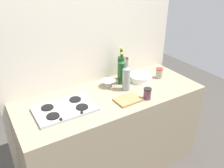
% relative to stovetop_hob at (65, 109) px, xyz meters
% --- Properties ---
extents(ground_plane, '(6.00, 6.00, 0.00)m').
position_rel_stovetop_hob_xyz_m(ground_plane, '(0.48, 0.01, -0.91)').
color(ground_plane, '#47423D').
rests_on(ground_plane, ground).
extents(counter_block, '(1.80, 0.70, 0.90)m').
position_rel_stovetop_hob_xyz_m(counter_block, '(0.48, 0.01, -0.46)').
color(counter_block, tan).
rests_on(counter_block, ground).
extents(backsplash_panel, '(1.90, 0.06, 2.17)m').
position_rel_stovetop_hob_xyz_m(backsplash_panel, '(0.48, 0.39, 0.17)').
color(backsplash_panel, beige).
rests_on(backsplash_panel, ground).
extents(stovetop_hob, '(0.51, 0.32, 0.04)m').
position_rel_stovetop_hob_xyz_m(stovetop_hob, '(0.00, 0.00, 0.00)').
color(stovetop_hob, '#B2B2B7').
rests_on(stovetop_hob, counter_block).
extents(plate_stack, '(0.25, 0.25, 0.06)m').
position_rel_stovetop_hob_xyz_m(plate_stack, '(0.90, 0.13, 0.02)').
color(plate_stack, white).
rests_on(plate_stack, counter_block).
extents(wine_bottle_leftmost, '(0.08, 0.08, 0.34)m').
position_rel_stovetop_hob_xyz_m(wine_bottle_leftmost, '(0.65, 0.03, 0.12)').
color(wine_bottle_leftmost, gray).
rests_on(wine_bottle_leftmost, counter_block).
extents(wine_bottle_mid_left, '(0.07, 0.07, 0.36)m').
position_rel_stovetop_hob_xyz_m(wine_bottle_mid_left, '(0.74, 0.25, 0.13)').
color(wine_bottle_mid_left, '#19471E').
rests_on(wine_bottle_mid_left, counter_block).
extents(wine_bottle_mid_right, '(0.08, 0.08, 0.34)m').
position_rel_stovetop_hob_xyz_m(wine_bottle_mid_right, '(0.69, 0.17, 0.12)').
color(wine_bottle_mid_right, '#19471E').
rests_on(wine_bottle_mid_right, counter_block).
extents(mixing_bowl, '(0.15, 0.15, 0.07)m').
position_rel_stovetop_hob_xyz_m(mixing_bowl, '(0.54, 0.18, 0.02)').
color(mixing_bowl, white).
rests_on(mixing_bowl, counter_block).
extents(condiment_jar_front, '(0.08, 0.08, 0.11)m').
position_rel_stovetop_hob_xyz_m(condiment_jar_front, '(1.11, 0.07, 0.04)').
color(condiment_jar_front, '#9E998C').
rests_on(condiment_jar_front, counter_block).
extents(condiment_jar_rear, '(0.07, 0.07, 0.11)m').
position_rel_stovetop_hob_xyz_m(condiment_jar_rear, '(0.72, -0.21, 0.04)').
color(condiment_jar_rear, '#66384C').
rests_on(condiment_jar_rear, counter_block).
extents(cutting_board, '(0.24, 0.18, 0.02)m').
position_rel_stovetop_hob_xyz_m(cutting_board, '(0.55, -0.15, -0.00)').
color(cutting_board, '#9E7A4C').
rests_on(cutting_board, counter_block).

